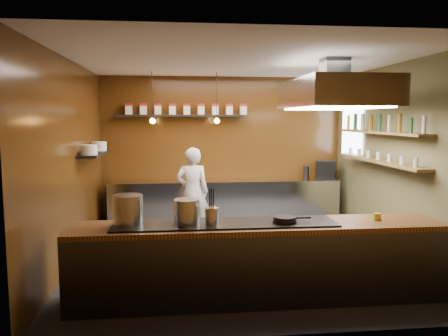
{
  "coord_description": "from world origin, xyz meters",
  "views": [
    {
      "loc": [
        -0.94,
        -6.54,
        2.15
      ],
      "look_at": [
        -0.2,
        0.4,
        1.35
      ],
      "focal_mm": 35.0,
      "sensor_mm": 36.0,
      "label": 1
    }
  ],
  "objects": [
    {
      "name": "floor",
      "position": [
        0.0,
        0.0,
        0.0
      ],
      "size": [
        5.0,
        5.0,
        0.0
      ],
      "primitive_type": "plane",
      "color": "black",
      "rests_on": "ground"
    },
    {
      "name": "back_wall",
      "position": [
        0.0,
        2.5,
        1.5
      ],
      "size": [
        5.0,
        0.0,
        5.0
      ],
      "primitive_type": "plane",
      "rotation": [
        1.57,
        0.0,
        0.0
      ],
      "color": "#3A1E0A",
      "rests_on": "ground"
    },
    {
      "name": "left_wall",
      "position": [
        -2.5,
        0.0,
        1.5
      ],
      "size": [
        0.0,
        5.0,
        5.0
      ],
      "primitive_type": "plane",
      "rotation": [
        1.57,
        0.0,
        1.57
      ],
      "color": "#3A1E0A",
      "rests_on": "ground"
    },
    {
      "name": "right_wall",
      "position": [
        2.5,
        0.0,
        1.5
      ],
      "size": [
        0.0,
        5.0,
        5.0
      ],
      "primitive_type": "plane",
      "rotation": [
        1.57,
        0.0,
        -1.57
      ],
      "color": "brown",
      "rests_on": "ground"
    },
    {
      "name": "ceiling",
      "position": [
        0.0,
        0.0,
        3.0
      ],
      "size": [
        5.0,
        5.0,
        0.0
      ],
      "primitive_type": "plane",
      "rotation": [
        3.14,
        0.0,
        0.0
      ],
      "color": "silver",
      "rests_on": "back_wall"
    },
    {
      "name": "window_pane",
      "position": [
        2.45,
        1.7,
        1.9
      ],
      "size": [
        0.0,
        1.0,
        1.0
      ],
      "primitive_type": "plane",
      "rotation": [
        1.57,
        0.0,
        -1.57
      ],
      "color": "white",
      "rests_on": "right_wall"
    },
    {
      "name": "prep_counter",
      "position": [
        0.0,
        2.17,
        0.45
      ],
      "size": [
        4.6,
        0.65,
        0.9
      ],
      "primitive_type": "cube",
      "color": "silver",
      "rests_on": "floor"
    },
    {
      "name": "pass_counter",
      "position": [
        -0.0,
        -1.6,
        0.47
      ],
      "size": [
        4.4,
        0.72,
        0.94
      ],
      "color": "#38383D",
      "rests_on": "floor"
    },
    {
      "name": "tin_shelf",
      "position": [
        -0.9,
        2.36,
        2.2
      ],
      "size": [
        2.6,
        0.26,
        0.04
      ],
      "primitive_type": "cube",
      "color": "black",
      "rests_on": "back_wall"
    },
    {
      "name": "plate_shelf",
      "position": [
        -2.34,
        1.0,
        1.55
      ],
      "size": [
        0.3,
        1.4,
        0.04
      ],
      "primitive_type": "cube",
      "color": "black",
      "rests_on": "left_wall"
    },
    {
      "name": "bottle_shelf_upper",
      "position": [
        2.34,
        0.3,
        1.92
      ],
      "size": [
        0.26,
        2.8,
        0.04
      ],
      "primitive_type": "cube",
      "color": "brown",
      "rests_on": "right_wall"
    },
    {
      "name": "bottle_shelf_lower",
      "position": [
        2.34,
        0.3,
        1.45
      ],
      "size": [
        0.26,
        2.8,
        0.04
      ],
      "primitive_type": "cube",
      "color": "brown",
      "rests_on": "right_wall"
    },
    {
      "name": "extractor_hood",
      "position": [
        1.3,
        -0.4,
        2.51
      ],
      "size": [
        1.2,
        2.0,
        0.72
      ],
      "color": "#38383D",
      "rests_on": "ceiling"
    },
    {
      "name": "pendant_left",
      "position": [
        -1.4,
        1.7,
        2.15
      ],
      "size": [
        0.1,
        0.1,
        0.95
      ],
      "color": "black",
      "rests_on": "ceiling"
    },
    {
      "name": "pendant_right",
      "position": [
        -0.2,
        1.7,
        2.15
      ],
      "size": [
        0.1,
        0.1,
        0.95
      ],
      "color": "black",
      "rests_on": "ceiling"
    },
    {
      "name": "storage_tins",
      "position": [
        -0.75,
        2.36,
        2.33
      ],
      "size": [
        2.43,
        0.13,
        0.22
      ],
      "color": "beige",
      "rests_on": "tin_shelf"
    },
    {
      "name": "plate_stacks",
      "position": [
        -2.34,
        1.0,
        1.65
      ],
      "size": [
        0.26,
        1.16,
        0.16
      ],
      "color": "white",
      "rests_on": "plate_shelf"
    },
    {
      "name": "bottles",
      "position": [
        2.34,
        0.3,
        2.06
      ],
      "size": [
        0.06,
        2.66,
        0.24
      ],
      "color": "silver",
      "rests_on": "bottle_shelf_upper"
    },
    {
      "name": "wine_glasses",
      "position": [
        2.34,
        0.3,
        1.53
      ],
      "size": [
        0.07,
        2.37,
        0.13
      ],
      "color": "silver",
      "rests_on": "bottle_shelf_lower"
    },
    {
      "name": "stockpot_large",
      "position": [
        -1.52,
        -1.53,
        1.11
      ],
      "size": [
        0.35,
        0.35,
        0.34
      ],
      "primitive_type": "cylinder",
      "rotation": [
        0.0,
        0.0,
        0.0
      ],
      "color": "#B6B8BD",
      "rests_on": "pass_counter"
    },
    {
      "name": "stockpot_small",
      "position": [
        -0.85,
        -1.57,
        1.08
      ],
      "size": [
        0.34,
        0.34,
        0.28
      ],
      "primitive_type": "cylinder",
      "rotation": [
        0.0,
        0.0,
        0.18
      ],
      "color": "#B5B8BC",
      "rests_on": "pass_counter"
    },
    {
      "name": "utensil_crock",
      "position": [
        -0.56,
        -1.66,
        1.04
      ],
      "size": [
        0.17,
        0.17,
        0.2
      ],
      "primitive_type": "cylinder",
      "rotation": [
        0.0,
        0.0,
        0.15
      ],
      "color": "silver",
      "rests_on": "pass_counter"
    },
    {
      "name": "frying_pan",
      "position": [
        0.29,
        -1.66,
        0.97
      ],
      "size": [
        0.45,
        0.28,
        0.07
      ],
      "color": "black",
      "rests_on": "pass_counter"
    },
    {
      "name": "butter_jar",
      "position": [
        1.45,
        -1.59,
        0.96
      ],
      "size": [
        0.1,
        0.1,
        0.09
      ],
      "primitive_type": "cylinder",
      "rotation": [
        0.0,
        0.0,
        0.03
      ],
      "color": "gold",
      "rests_on": "pass_counter"
    },
    {
      "name": "espresso_machine",
      "position": [
        2.1,
        2.17,
        1.09
      ],
      "size": [
        0.46,
        0.45,
        0.38
      ],
      "primitive_type": "cube",
      "rotation": [
        0.0,
        0.0,
        -0.28
      ],
      "color": "black",
      "rests_on": "prep_counter"
    },
    {
      "name": "chef",
      "position": [
        -0.69,
        1.31,
        0.81
      ],
      "size": [
        0.6,
        0.41,
        1.63
      ],
      "primitive_type": "imported",
      "rotation": [
        0.0,
        0.0,
        3.17
      ],
      "color": "white",
      "rests_on": "floor"
    }
  ]
}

